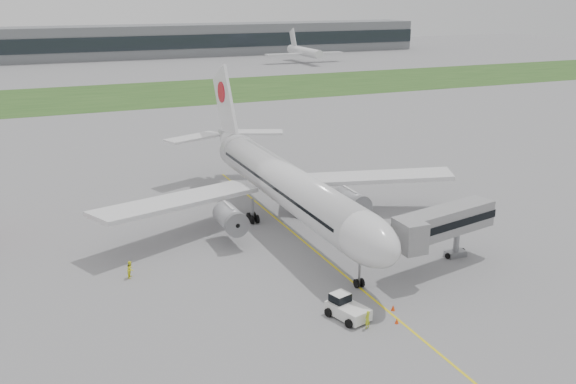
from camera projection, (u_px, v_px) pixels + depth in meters
name	position (u px, v px, depth m)	size (l,w,h in m)	color
ground	(298.00, 237.00, 77.15)	(600.00, 600.00, 0.00)	gray
apron_markings	(316.00, 251.00, 72.76)	(70.00, 70.00, 0.04)	yellow
grass_strip	(127.00, 95.00, 182.50)	(600.00, 50.00, 0.02)	#264B1C
terminal_building	(82.00, 43.00, 276.88)	(320.00, 22.30, 14.00)	slate
airliner	(282.00, 181.00, 79.73)	(48.13, 53.95, 17.88)	silver
pushback_tug	(346.00, 307.00, 57.89)	(3.56, 4.43, 2.03)	white
jet_bridge	(440.00, 224.00, 67.54)	(13.75, 6.62, 6.45)	gray
safety_cone_left	(397.00, 321.00, 56.89)	(0.36, 0.36, 0.49)	#F8400D
safety_cone_right	(393.00, 308.00, 59.21)	(0.40, 0.40, 0.55)	#F8400D
ground_crew_near	(367.00, 319.00, 55.96)	(0.60, 0.40, 1.65)	#C1D623
ground_crew_far	(130.00, 269.00, 65.93)	(0.87, 0.68, 1.79)	#FDFF2A
distant_aircraft_right	(304.00, 63.00, 266.81)	(33.76, 29.79, 12.91)	silver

